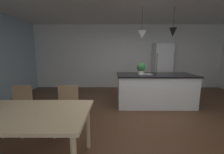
{
  "coord_description": "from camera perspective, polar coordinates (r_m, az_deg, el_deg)",
  "views": [
    {
      "loc": [
        -0.68,
        -2.85,
        1.45
      ],
      "look_at": [
        -0.69,
        0.11,
        0.97
      ],
      "focal_mm": 22.19,
      "sensor_mm": 36.0,
      "label": 1
    }
  ],
  "objects": [
    {
      "name": "ground_plane",
      "position": [
        3.27,
        12.84,
        -17.68
      ],
      "size": [
        10.0,
        8.4,
        0.04
      ],
      "primitive_type": "cube",
      "color": "#4C301E"
    },
    {
      "name": "wall_back_kitchen",
      "position": [
        6.15,
        6.7,
        8.23
      ],
      "size": [
        10.0,
        0.12,
        2.7
      ],
      "primitive_type": "cube",
      "color": "silver",
      "rests_on": "ground_plane"
    },
    {
      "name": "dining_table",
      "position": [
        2.2,
        -37.12,
        -13.07
      ],
      "size": [
        2.0,
        0.93,
        0.75
      ],
      "color": "#D1B284",
      "rests_on": "ground_plane"
    },
    {
      "name": "chair_far_left",
      "position": [
        3.15,
        -34.08,
        -10.44
      ],
      "size": [
        0.41,
        0.41,
        0.87
      ],
      "color": "#A87F56",
      "rests_on": "ground_plane"
    },
    {
      "name": "chair_far_right",
      "position": [
        2.76,
        -18.14,
        -11.98
      ],
      "size": [
        0.41,
        0.41,
        0.87
      ],
      "color": "#A87F56",
      "rests_on": "ground_plane"
    },
    {
      "name": "kitchen_island",
      "position": [
        4.16,
        17.09,
        -4.93
      ],
      "size": [
        2.14,
        0.92,
        0.91
      ],
      "color": "silver",
      "rests_on": "ground_plane"
    },
    {
      "name": "refrigerator",
      "position": [
        6.07,
        19.74,
        3.88
      ],
      "size": [
        0.69,
        0.67,
        1.88
      ],
      "color": "silver",
      "rests_on": "ground_plane"
    },
    {
      "name": "pendant_over_island_main",
      "position": [
        3.97,
        12.16,
        16.62
      ],
      "size": [
        0.24,
        0.24,
        0.83
      ],
      "color": "black"
    },
    {
      "name": "pendant_over_island_aux",
      "position": [
        4.23,
        23.8,
        16.52
      ],
      "size": [
        0.19,
        0.19,
        0.78
      ],
      "color": "black"
    },
    {
      "name": "potted_plant_on_island",
      "position": [
        3.96,
        11.86,
        3.62
      ],
      "size": [
        0.24,
        0.24,
        0.32
      ],
      "color": "beige",
      "rests_on": "kitchen_island"
    }
  ]
}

